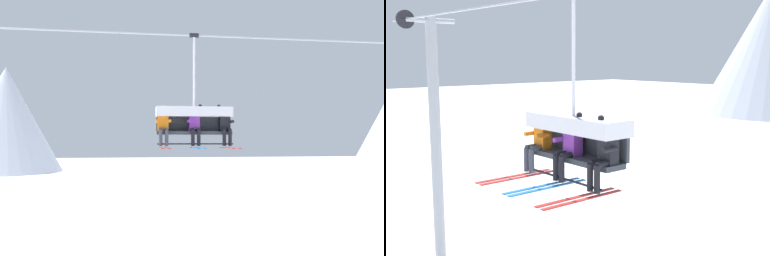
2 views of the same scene
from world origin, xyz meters
The scene contains 5 objects.
lift_tower_near centered at (-7.08, -0.02, 4.39)m, with size 0.36×1.88×8.46m.
chairlift_chair centered at (0.87, -0.73, 5.69)m, with size 2.33×0.74×3.42m.
skier_orange centered at (-0.08, -0.95, 5.38)m, with size 0.46×1.70×1.23m.
skier_purple centered at (0.88, -0.94, 5.40)m, with size 0.48×1.70×1.34m.
skier_black centered at (1.82, -0.94, 5.40)m, with size 0.48×1.70×1.34m.
Camera 2 is at (7.67, -6.50, 7.05)m, focal length 45.00 mm.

